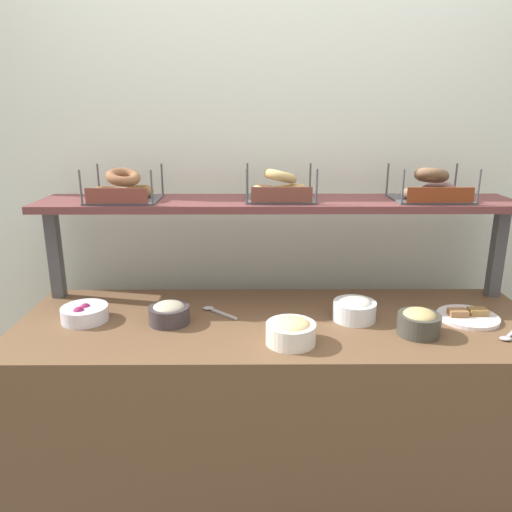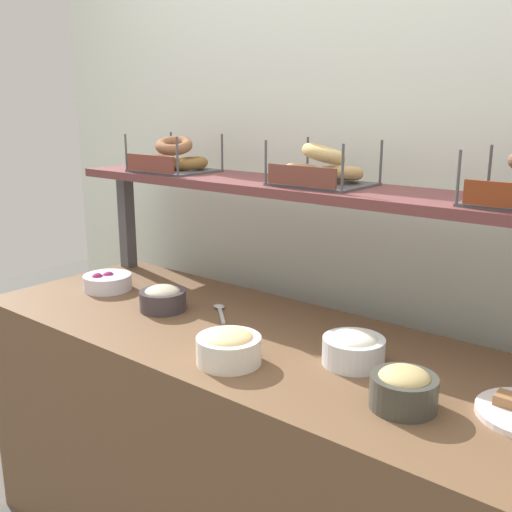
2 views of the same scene
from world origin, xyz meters
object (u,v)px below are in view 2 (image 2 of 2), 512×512
bowl_hummus (404,388)px  bowl_beet_salad (107,282)px  bowl_tuna_salad (163,298)px  bagel_basket_cinnamon_raisin (173,160)px  bagel_basket_sesame (322,170)px  bowl_cream_cheese (354,348)px  bowl_egg_salad (229,347)px  serving_spoon_by_edge (220,311)px

bowl_hummus → bowl_beet_salad: bowl_hummus is taller
bowl_tuna_salad → bagel_basket_cinnamon_raisin: size_ratio=0.55×
bowl_tuna_salad → bagel_basket_cinnamon_raisin: bearing=128.1°
bowl_beet_salad → bagel_basket_sesame: (0.77, 0.27, 0.45)m
bowl_hummus → bowl_cream_cheese: bowl_hummus is taller
bowl_tuna_salad → bowl_hummus: (0.93, -0.11, 0.01)m
bowl_tuna_salad → bowl_beet_salad: size_ratio=0.88×
bowl_beet_salad → bagel_basket_cinnamon_raisin: bagel_basket_cinnamon_raisin is taller
bowl_cream_cheese → bagel_basket_sesame: size_ratio=0.59×
bowl_egg_salad → bagel_basket_sesame: bearing=92.4°
bagel_basket_cinnamon_raisin → serving_spoon_by_edge: bearing=-23.6°
bagel_basket_sesame → bowl_cream_cheese: bearing=-42.9°
bowl_egg_salad → bowl_beet_salad: bowl_egg_salad is taller
bowl_hummus → serving_spoon_by_edge: bearing=164.6°
bowl_beet_salad → bagel_basket_cinnamon_raisin: 0.52m
bowl_beet_salad → bagel_basket_sesame: bearing=19.2°
serving_spoon_by_edge → bowl_egg_salad: bearing=-44.2°
bowl_beet_salad → serving_spoon_by_edge: bowl_beet_salad is taller
bowl_tuna_salad → bagel_basket_cinnamon_raisin: (-0.21, 0.27, 0.43)m
bagel_basket_cinnamon_raisin → bagel_basket_sesame: 0.65m
bowl_egg_salad → bowl_hummus: (0.47, 0.07, 0.00)m
bowl_beet_salad → bagel_basket_sesame: bagel_basket_sesame is taller
bowl_tuna_salad → bowl_cream_cheese: bowl_cream_cheese is taller
serving_spoon_by_edge → bowl_cream_cheese: bearing=-7.7°
bowl_hummus → serving_spoon_by_edge: 0.79m
bowl_tuna_salad → bagel_basket_sesame: bagel_basket_sesame is taller
bowl_tuna_salad → bowl_cream_cheese: (0.72, 0.03, 0.00)m
bowl_egg_salad → serving_spoon_by_edge: bearing=135.8°
bowl_cream_cheese → bowl_beet_salad: 1.05m
bowl_cream_cheese → bagel_basket_sesame: (-0.28, 0.26, 0.43)m
serving_spoon_by_edge → bowl_beet_salad: bearing=-171.2°
bowl_cream_cheese → bagel_basket_sesame: bagel_basket_sesame is taller
bowl_cream_cheese → bagel_basket_sesame: bearing=137.1°
bowl_beet_salad → serving_spoon_by_edge: bearing=8.8°
bowl_tuna_salad → bowl_hummus: 0.94m
serving_spoon_by_edge → bagel_basket_cinnamon_raisin: size_ratio=0.50×
serving_spoon_by_edge → bagel_basket_sesame: 0.57m
bowl_hummus → bagel_basket_sesame: (-0.49, 0.40, 0.43)m
bowl_cream_cheese → serving_spoon_by_edge: bearing=172.3°
bowl_egg_salad → bowl_cream_cheese: (0.26, 0.20, -0.00)m
bowl_cream_cheese → bagel_basket_cinnamon_raisin: bagel_basket_cinnamon_raisin is taller
bowl_tuna_salad → bowl_hummus: bearing=-6.6°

